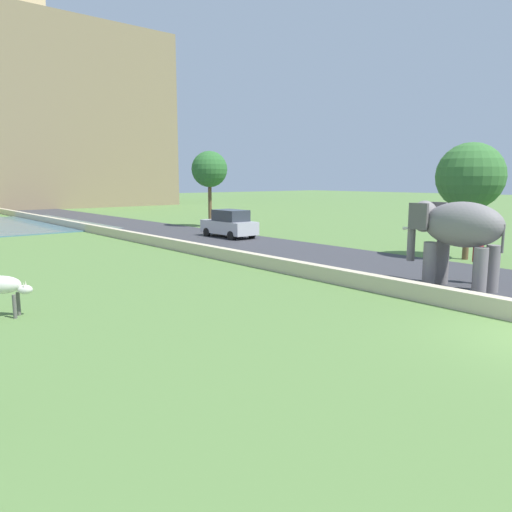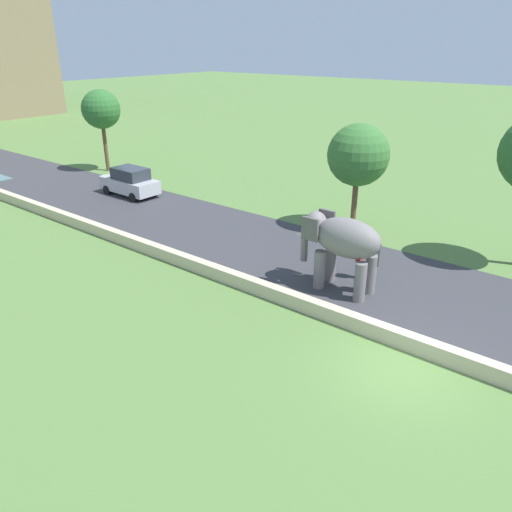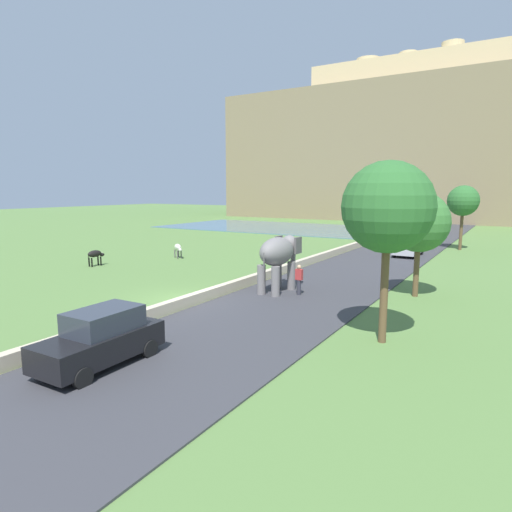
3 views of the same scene
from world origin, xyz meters
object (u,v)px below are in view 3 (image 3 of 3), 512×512
at_px(cow_white, 178,248).
at_px(cow_black, 95,254).
at_px(elephant, 279,255).
at_px(person_beside_elephant, 299,279).
at_px(car_black, 101,338).
at_px(car_silver, 408,246).

bearing_deg(cow_white, cow_black, -114.56).
height_order(elephant, cow_white, elephant).
bearing_deg(cow_white, person_beside_elephant, -24.88).
relative_size(car_black, cow_white, 2.99).
height_order(elephant, car_silver, elephant).
relative_size(cow_black, cow_white, 1.03).
height_order(cow_black, cow_white, same).
distance_m(elephant, car_silver, 16.97).
bearing_deg(elephant, person_beside_elephant, -8.49).
xyz_separation_m(car_silver, cow_black, (-18.31, -16.29, -0.06)).
xyz_separation_m(elephant, car_silver, (3.15, 16.63, -1.14)).
xyz_separation_m(elephant, car_black, (-0.00, -11.65, -1.14)).
distance_m(car_silver, cow_white, 18.80).
xyz_separation_m(car_black, cow_black, (-15.16, 11.99, -0.06)).
bearing_deg(cow_black, elephant, -1.30).
xyz_separation_m(elephant, cow_black, (-15.16, 0.35, -1.20)).
distance_m(person_beside_elephant, car_black, 11.53).
relative_size(person_beside_elephant, car_silver, 0.41).
height_order(person_beside_elephant, cow_white, person_beside_elephant).
bearing_deg(car_black, cow_black, 141.65).
bearing_deg(car_silver, person_beside_elephant, -96.28).
bearing_deg(cow_black, car_silver, 41.66).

